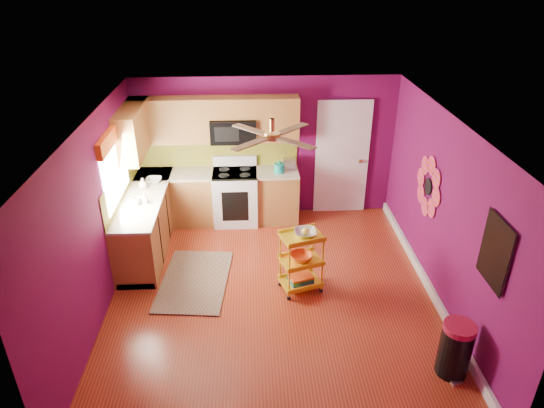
{
  "coord_description": "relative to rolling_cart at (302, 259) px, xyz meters",
  "views": [
    {
      "loc": [
        -0.28,
        -5.47,
        4.28
      ],
      "look_at": [
        0.01,
        0.4,
        1.23
      ],
      "focal_mm": 32.0,
      "sensor_mm": 36.0,
      "label": 1
    }
  ],
  "objects": [
    {
      "name": "ground",
      "position": [
        -0.41,
        -0.11,
        -0.51
      ],
      "size": [
        5.0,
        5.0,
        0.0
      ],
      "primitive_type": "plane",
      "color": "maroon",
      "rests_on": "ground"
    },
    {
      "name": "room_envelope",
      "position": [
        -0.38,
        -0.11,
        1.12
      ],
      "size": [
        4.54,
        5.04,
        2.52
      ],
      "color": "#610B45",
      "rests_on": "ground"
    },
    {
      "name": "lower_cabinets",
      "position": [
        -1.75,
        1.71,
        -0.08
      ],
      "size": [
        2.81,
        2.31,
        0.94
      ],
      "color": "brown",
      "rests_on": "ground"
    },
    {
      "name": "electric_range",
      "position": [
        -0.96,
        2.06,
        -0.03
      ],
      "size": [
        0.76,
        0.66,
        1.13
      ],
      "color": "white",
      "rests_on": "ground"
    },
    {
      "name": "upper_cabinetry",
      "position": [
        -1.65,
        2.06,
        1.29
      ],
      "size": [
        2.8,
        2.3,
        1.26
      ],
      "color": "brown",
      "rests_on": "ground"
    },
    {
      "name": "left_window",
      "position": [
        -2.63,
        0.94,
        1.22
      ],
      "size": [
        0.08,
        1.35,
        1.08
      ],
      "color": "white",
      "rests_on": "ground"
    },
    {
      "name": "panel_door",
      "position": [
        0.94,
        2.36,
        0.51
      ],
      "size": [
        0.95,
        0.11,
        2.15
      ],
      "color": "white",
      "rests_on": "ground"
    },
    {
      "name": "right_wall_art",
      "position": [
        1.82,
        -0.45,
        0.93
      ],
      "size": [
        0.04,
        2.74,
        1.04
      ],
      "color": "black",
      "rests_on": "ground"
    },
    {
      "name": "ceiling_fan",
      "position": [
        -0.41,
        0.09,
        1.78
      ],
      "size": [
        1.01,
        1.01,
        0.26
      ],
      "color": "#BF8C3F",
      "rests_on": "ground"
    },
    {
      "name": "shag_rug",
      "position": [
        -1.54,
        0.26,
        -0.5
      ],
      "size": [
        1.09,
        1.62,
        0.02
      ],
      "primitive_type": "cube",
      "rotation": [
        0.0,
        0.0,
        -0.1
      ],
      "color": "black",
      "rests_on": "ground"
    },
    {
      "name": "rolling_cart",
      "position": [
        0.0,
        0.0,
        0.0
      ],
      "size": [
        0.65,
        0.55,
        1.0
      ],
      "color": "yellow",
      "rests_on": "ground"
    },
    {
      "name": "trash_can",
      "position": [
        1.56,
        -1.62,
        -0.17
      ],
      "size": [
        0.45,
        0.46,
        0.69
      ],
      "color": "black",
      "rests_on": "ground"
    },
    {
      "name": "teal_kettle",
      "position": [
        -0.19,
        2.02,
        0.51
      ],
      "size": [
        0.18,
        0.18,
        0.21
      ],
      "color": "teal",
      "rests_on": "lower_cabinets"
    },
    {
      "name": "toaster",
      "position": [
        -0.01,
        2.19,
        0.52
      ],
      "size": [
        0.22,
        0.15,
        0.18
      ],
      "primitive_type": "cube",
      "color": "beige",
      "rests_on": "lower_cabinets"
    },
    {
      "name": "soap_bottle_a",
      "position": [
        -2.28,
        0.98,
        0.51
      ],
      "size": [
        0.08,
        0.08,
        0.17
      ],
      "primitive_type": "imported",
      "color": "#EA3F72",
      "rests_on": "lower_cabinets"
    },
    {
      "name": "soap_bottle_b",
      "position": [
        -2.4,
        1.49,
        0.52
      ],
      "size": [
        0.14,
        0.14,
        0.18
      ],
      "primitive_type": "imported",
      "color": "white",
      "rests_on": "lower_cabinets"
    },
    {
      "name": "counter_dish",
      "position": [
        -2.27,
        1.73,
        0.46
      ],
      "size": [
        0.26,
        0.26,
        0.06
      ],
      "primitive_type": "imported",
      "color": "white",
      "rests_on": "lower_cabinets"
    },
    {
      "name": "counter_cup",
      "position": [
        -2.39,
        0.94,
        0.48
      ],
      "size": [
        0.13,
        0.13,
        0.11
      ],
      "primitive_type": "imported",
      "color": "white",
      "rests_on": "lower_cabinets"
    }
  ]
}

